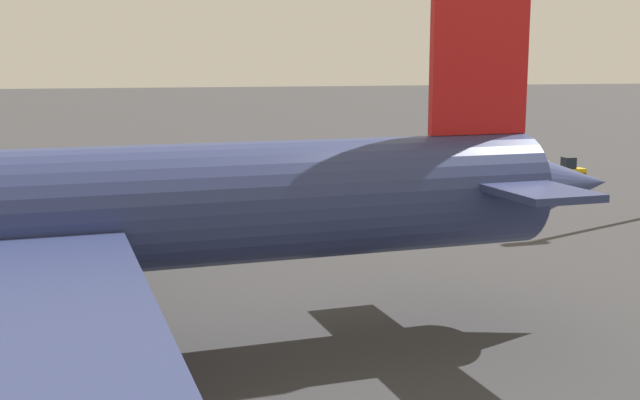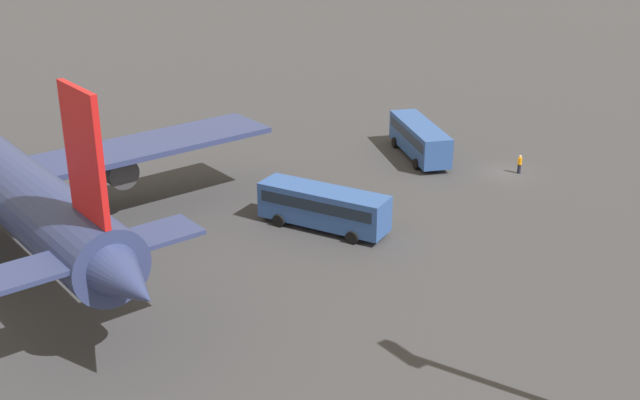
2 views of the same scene
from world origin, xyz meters
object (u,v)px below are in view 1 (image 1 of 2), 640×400
Objects in this scene: baggage_tug at (571,169)px; cargo_cart_grey at (505,170)px; worker_person at (204,178)px; cargo_cart_red at (442,172)px; shuttle_bus_near at (103,176)px; cargo_cart_white at (475,172)px; shuttle_bus_far at (241,208)px; cargo_cart_orange at (536,169)px.

baggage_tug reaches higher than cargo_cart_grey.
cargo_cart_red reaches higher than worker_person.
cargo_cart_white is at bearing -158.09° from shuttle_bus_near.
cargo_cart_grey is 6.26m from cargo_cart_red.
shuttle_bus_far is at bearing 30.57° from cargo_cart_grey.
cargo_cart_white and cargo_cart_red have the same top height.
cargo_cart_orange is 6.25m from cargo_cart_white.
shuttle_bus_far is 5.09× the size of cargo_cart_red.
worker_person is at bearing -9.85° from cargo_cart_orange.
cargo_cart_orange is at bearing 16.47° from baggage_tug.
shuttle_bus_near is 5.19× the size of cargo_cart_red.
shuttle_bus_near is 36.16m from cargo_cart_grey.
shuttle_bus_far reaches higher than cargo_cart_white.
shuttle_bus_far is 21.67m from worker_person.
shuttle_bus_near reaches higher than worker_person.
worker_person is at bearing -116.78° from shuttle_bus_far.
shuttle_bus_near reaches higher than cargo_cart_grey.
cargo_cart_grey is (3.12, -0.25, 0.00)m from cargo_cart_orange.
shuttle_bus_far is (-8.08, 17.31, -0.02)m from shuttle_bus_near.
worker_person is 0.84× the size of cargo_cart_orange.
cargo_cart_white is at bearing 173.56° from cargo_cart_red.
shuttle_bus_near reaches higher than cargo_cart_red.
shuttle_bus_far reaches higher than worker_person.
cargo_cart_orange is at bearing 176.14° from cargo_cart_red.
cargo_cart_orange is 1.00× the size of cargo_cart_grey.
cargo_cart_red is (-21.14, 4.66, 0.32)m from worker_person.
worker_person is at bearing -11.68° from cargo_cart_white.
cargo_cart_orange is at bearing 175.47° from cargo_cart_grey.
baggage_tug is at bearing 173.03° from worker_person.
cargo_cart_white is at bearing -171.32° from shuttle_bus_far.
shuttle_bus_near is 5.19× the size of cargo_cart_white.
baggage_tug reaches higher than cargo_cart_white.
cargo_cart_white is at bearing 7.32° from baggage_tug.
cargo_cart_grey is at bearing -158.04° from shuttle_bus_near.
cargo_cart_orange is 9.39m from cargo_cart_red.
cargo_cart_orange is at bearing 170.15° from worker_person.
baggage_tug is (-35.60, -17.36, -0.99)m from shuttle_bus_far.
cargo_cart_grey and cargo_cart_white have the same top height.
cargo_cart_orange and cargo_cart_grey have the same top height.
shuttle_bus_far reaches higher than cargo_cart_grey.
shuttle_bus_near is 5.19× the size of cargo_cart_orange.
cargo_cart_white is (-33.02, 0.70, -0.76)m from shuttle_bus_near.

